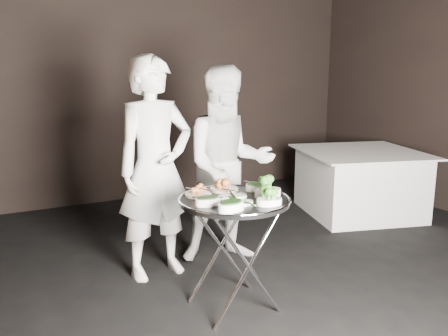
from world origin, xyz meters
name	(u,v)px	position (x,y,z in m)	size (l,w,h in m)	color
floor	(302,334)	(0.00, 0.00, -0.03)	(6.00, 7.00, 0.05)	black
wall_back	(131,77)	(0.00, 3.52, 1.50)	(6.00, 0.05, 3.00)	black
tray_stand	(234,249)	(-0.24, 0.46, 0.42)	(0.52, 0.44, 0.76)	silver
serving_tray	(234,200)	(-0.24, 0.46, 0.76)	(0.74, 0.74, 0.04)	black
potato_plate_a	(198,192)	(-0.42, 0.63, 0.80)	(0.18, 0.18, 0.06)	beige
potato_plate_b	(224,186)	(-0.20, 0.68, 0.80)	(0.20, 0.20, 0.07)	beige
greens_bowl	(254,186)	(-0.01, 0.59, 0.81)	(0.12, 0.12, 0.07)	white
asparagus_plate_a	(232,196)	(-0.24, 0.48, 0.79)	(0.22, 0.16, 0.04)	white
asparagus_plate_b	(241,202)	(-0.26, 0.32, 0.79)	(0.19, 0.13, 0.04)	white
spinach_bowl_a	(208,200)	(-0.45, 0.41, 0.81)	(0.17, 0.12, 0.07)	white
spinach_bowl_b	(231,205)	(-0.38, 0.24, 0.81)	(0.22, 0.17, 0.08)	white
broccoli_bowl_a	(268,191)	(-0.01, 0.41, 0.81)	(0.20, 0.15, 0.08)	white
broccoli_bowl_b	(269,200)	(-0.11, 0.24, 0.80)	(0.18, 0.14, 0.07)	white
serving_utensils	(232,189)	(-0.22, 0.53, 0.82)	(0.58, 0.44, 0.01)	silver
waiter_left	(156,168)	(-0.51, 1.23, 0.86)	(0.62, 0.41, 1.71)	white
waiter_right	(228,165)	(0.13, 1.25, 0.82)	(0.79, 0.62, 1.64)	white
dining_table	(359,182)	(2.03, 1.72, 0.36)	(1.25, 1.25, 0.71)	white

